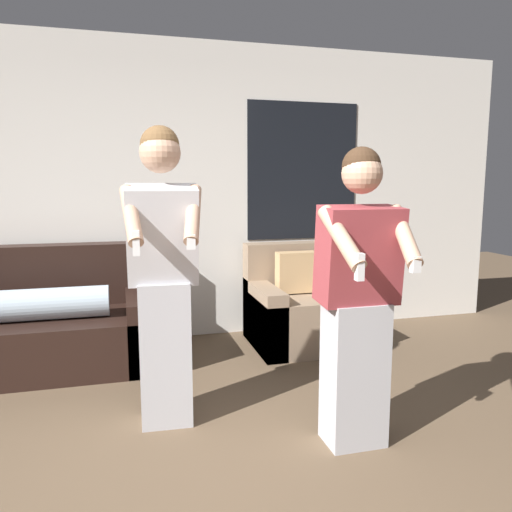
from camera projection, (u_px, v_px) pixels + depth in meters
name	position (u px, v px, depth m)	size (l,w,h in m)	color
wall_back	(169.00, 193.00, 4.54)	(6.78, 0.07, 2.70)	silver
couch	(45.00, 327.00, 3.95)	(1.81, 0.94, 0.93)	black
armchair	(297.00, 310.00, 4.46)	(0.81, 0.82, 0.89)	#937A60
person_left	(163.00, 275.00, 2.89)	(0.46, 0.51, 1.76)	#B2B2B7
person_right	(358.00, 299.00, 2.68)	(0.49, 0.46, 1.63)	#B2B2B7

